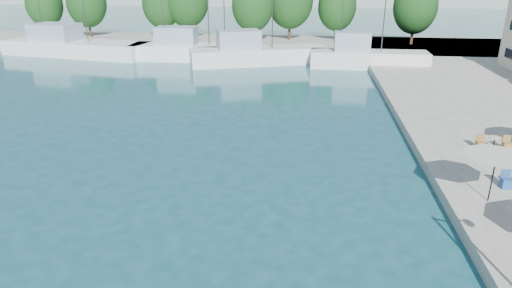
# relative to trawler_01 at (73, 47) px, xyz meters

# --- Properties ---
(quay_far) EXTENTS (90.00, 16.00, 0.60)m
(quay_far) POSITION_rel_trawler_01_xyz_m (21.48, 9.18, -0.77)
(quay_far) COLOR gray
(quay_far) RESTS_ON ground
(trawler_01) EXTENTS (19.15, 8.11, 10.20)m
(trawler_01) POSITION_rel_trawler_01_xyz_m (0.00, 0.00, 0.00)
(trawler_01) COLOR white
(trawler_01) RESTS_ON ground
(trawler_02) EXTENTS (15.50, 4.42, 10.20)m
(trawler_02) POSITION_rel_trawler_01_xyz_m (15.54, -1.11, 0.00)
(trawler_02) COLOR white
(trawler_02) RESTS_ON ground
(trawler_03) EXTENTS (15.80, 8.77, 10.20)m
(trawler_03) POSITION_rel_trawler_01_xyz_m (23.11, -2.75, 0.00)
(trawler_03) COLOR silver
(trawler_03) RESTS_ON ground
(trawler_04) EXTENTS (12.48, 3.34, 10.20)m
(trawler_04) POSITION_rel_trawler_01_xyz_m (35.23, -3.49, 0.00)
(trawler_04) COLOR silver
(trawler_04) RESTS_ON ground
(tree_01) EXTENTS (5.29, 5.29, 7.84)m
(tree_01) POSITION_rel_trawler_01_xyz_m (-10.45, 12.68, 4.05)
(tree_01) COLOR #3F2B19
(tree_01) RESTS_ON quay_far
(tree_02) EXTENTS (5.70, 5.70, 8.44)m
(tree_02) POSITION_rel_trawler_01_xyz_m (-3.63, 12.38, 4.40)
(tree_02) COLOR #3F2B19
(tree_02) RESTS_ON quay_far
(tree_03) EXTENTS (5.56, 5.56, 8.23)m
(tree_03) POSITION_rel_trawler_01_xyz_m (7.57, 12.79, 4.28)
(tree_03) COLOR #3F2B19
(tree_03) RESTS_ON quay_far
(tree_04) EXTENTS (6.26, 6.26, 9.27)m
(tree_04) POSITION_rel_trawler_01_xyz_m (11.32, 12.84, 4.88)
(tree_04) COLOR #3F2B19
(tree_04) RESTS_ON quay_far
(tree_05) EXTENTS (5.67, 5.67, 8.40)m
(tree_05) POSITION_rel_trawler_01_xyz_m (21.19, 10.20, 4.38)
(tree_05) COLOR #3F2B19
(tree_05) RESTS_ON quay_far
(tree_06) EXTENTS (6.41, 6.41, 9.48)m
(tree_06) POSITION_rel_trawler_01_xyz_m (26.17, 12.67, 5.01)
(tree_06) COLOR #3F2B19
(tree_06) RESTS_ON quay_far
(tree_07) EXTENTS (5.31, 5.31, 7.85)m
(tree_07) POSITION_rel_trawler_01_xyz_m (32.72, 13.18, 4.06)
(tree_07) COLOR #3F2B19
(tree_07) RESTS_ON quay_far
(tree_08) EXTENTS (5.69, 5.69, 8.43)m
(tree_08) POSITION_rel_trawler_01_xyz_m (42.71, 10.33, 4.40)
(tree_08) COLOR #3F2B19
(tree_08) RESTS_ON quay_far
(umbrella_white) EXTENTS (2.84, 2.84, 2.11)m
(umbrella_white) POSITION_rel_trawler_01_xyz_m (37.20, -35.25, 1.40)
(umbrella_white) COLOR black
(umbrella_white) RESTS_ON quay_right
(cafe_table_03) EXTENTS (1.82, 0.70, 0.76)m
(cafe_table_03) POSITION_rel_trawler_01_xyz_m (39.58, -28.95, -0.18)
(cafe_table_03) COLOR black
(cafe_table_03) RESTS_ON quay_right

